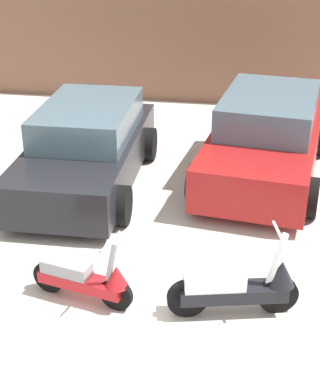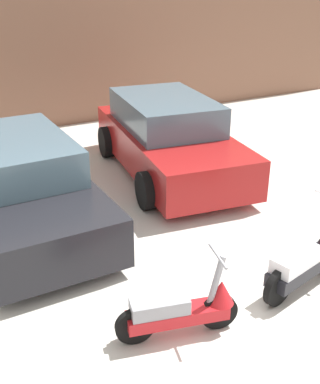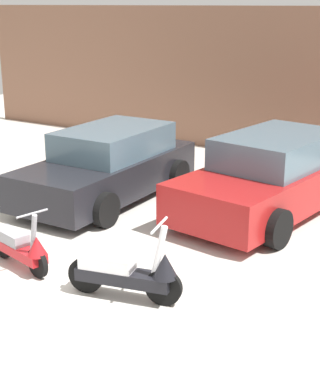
{
  "view_description": "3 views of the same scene",
  "coord_description": "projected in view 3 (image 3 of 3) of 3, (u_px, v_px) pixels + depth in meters",
  "views": [
    {
      "loc": [
        1.02,
        -5.17,
        4.51
      ],
      "look_at": [
        -0.14,
        1.97,
        0.9
      ],
      "focal_mm": 55.0,
      "sensor_mm": 36.0,
      "label": 1
    },
    {
      "loc": [
        -3.04,
        -2.97,
        3.66
      ],
      "look_at": [
        -0.15,
        2.43,
        0.83
      ],
      "focal_mm": 45.0,
      "sensor_mm": 36.0,
      "label": 2
    },
    {
      "loc": [
        5.07,
        -5.01,
        3.72
      ],
      "look_at": [
        0.26,
        2.63,
        0.81
      ],
      "focal_mm": 55.0,
      "sensor_mm": 36.0,
      "label": 3
    }
  ],
  "objects": [
    {
      "name": "scooter_front_left",
      "position": [
        21.0,
        247.0,
        8.55
      ],
      "size": [
        1.36,
        0.6,
        0.96
      ],
      "rotation": [
        0.0,
        0.0,
        -0.24
      ],
      "color": "black",
      "rests_on": "ground_plane"
    },
    {
      "name": "car_rear_left",
      "position": [
        109.0,
        165.0,
        11.58
      ],
      "size": [
        2.04,
        4.13,
        1.4
      ],
      "rotation": [
        0.0,
        0.0,
        -1.56
      ],
      "color": "black",
      "rests_on": "ground_plane"
    },
    {
      "name": "car_rear_center",
      "position": [
        272.0,
        176.0,
        10.74
      ],
      "size": [
        2.51,
        4.49,
        1.46
      ],
      "rotation": [
        0.0,
        0.0,
        -1.71
      ],
      "color": "maroon",
      "rests_on": "ground_plane"
    },
    {
      "name": "wall_back",
      "position": [
        287.0,
        84.0,
        14.33
      ],
      "size": [
        19.6,
        0.12,
        3.66
      ],
      "primitive_type": "cube",
      "color": "#845B47",
      "rests_on": "ground_plane"
    },
    {
      "name": "ground_plane",
      "position": [
        37.0,
        299.0,
        7.75
      ],
      "size": [
        28.0,
        28.0,
        0.0
      ],
      "primitive_type": "plane",
      "color": "silver"
    },
    {
      "name": "scooter_front_right",
      "position": [
        129.0,
        272.0,
        7.63
      ],
      "size": [
        1.57,
        0.69,
        1.11
      ],
      "rotation": [
        0.0,
        0.0,
        0.23
      ],
      "color": "black",
      "rests_on": "ground_plane"
    }
  ]
}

